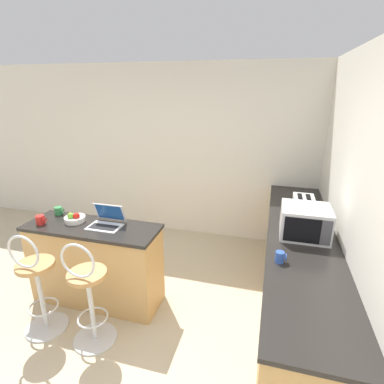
% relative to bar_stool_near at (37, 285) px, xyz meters
% --- Properties ---
extents(ground_plane, '(20.00, 20.00, 0.00)m').
position_rel_bar_stool_near_xyz_m(ground_plane, '(0.69, -0.12, -0.51)').
color(ground_plane, '#BCAD8E').
extents(wall_back, '(12.00, 0.06, 2.60)m').
position_rel_bar_stool_near_xyz_m(wall_back, '(0.69, 2.46, 0.79)').
color(wall_back, silver).
rests_on(wall_back, ground_plane).
extents(breakfast_bar, '(1.41, 0.50, 0.90)m').
position_rel_bar_stool_near_xyz_m(breakfast_bar, '(0.27, 0.54, -0.06)').
color(breakfast_bar, tan).
rests_on(breakfast_bar, ground_plane).
extents(counter_right, '(0.66, 3.08, 0.90)m').
position_rel_bar_stool_near_xyz_m(counter_right, '(2.36, 0.91, -0.06)').
color(counter_right, tan).
rests_on(counter_right, ground_plane).
extents(bar_stool_near, '(0.40, 0.40, 1.07)m').
position_rel_bar_stool_near_xyz_m(bar_stool_near, '(0.00, 0.00, 0.00)').
color(bar_stool_near, silver).
rests_on(bar_stool_near, ground_plane).
extents(bar_stool_far, '(0.40, 0.40, 1.07)m').
position_rel_bar_stool_near_xyz_m(bar_stool_far, '(0.54, 0.00, 0.00)').
color(bar_stool_far, silver).
rests_on(bar_stool_far, ground_plane).
extents(laptop, '(0.34, 0.27, 0.22)m').
position_rel_bar_stool_near_xyz_m(laptop, '(0.42, 0.60, 0.45)').
color(laptop, silver).
rests_on(laptop, breakfast_bar).
extents(microwave, '(0.44, 0.41, 0.29)m').
position_rel_bar_stool_near_xyz_m(microwave, '(2.36, 0.89, 0.54)').
color(microwave, silver).
rests_on(microwave, counter_right).
extents(toaster, '(0.25, 0.30, 0.18)m').
position_rel_bar_stool_near_xyz_m(toaster, '(2.39, 1.51, 0.48)').
color(toaster, silver).
rests_on(toaster, counter_right).
extents(fruit_bowl, '(0.22, 0.22, 0.11)m').
position_rel_bar_stool_near_xyz_m(fruit_bowl, '(0.04, 0.58, 0.43)').
color(fruit_bowl, silver).
rests_on(fruit_bowl, breakfast_bar).
extents(mug_red, '(0.11, 0.09, 0.09)m').
position_rel_bar_stool_near_xyz_m(mug_red, '(-0.26, 0.44, 0.44)').
color(mug_red, red).
rests_on(mug_red, breakfast_bar).
extents(mug_blue, '(0.09, 0.07, 0.09)m').
position_rel_bar_stool_near_xyz_m(mug_blue, '(2.14, 0.35, 0.44)').
color(mug_blue, '#2D51AD').
rests_on(mug_blue, counter_right).
extents(mug_green, '(0.10, 0.08, 0.09)m').
position_rel_bar_stool_near_xyz_m(mug_green, '(-0.25, 0.71, 0.44)').
color(mug_green, '#338447').
rests_on(mug_green, breakfast_bar).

